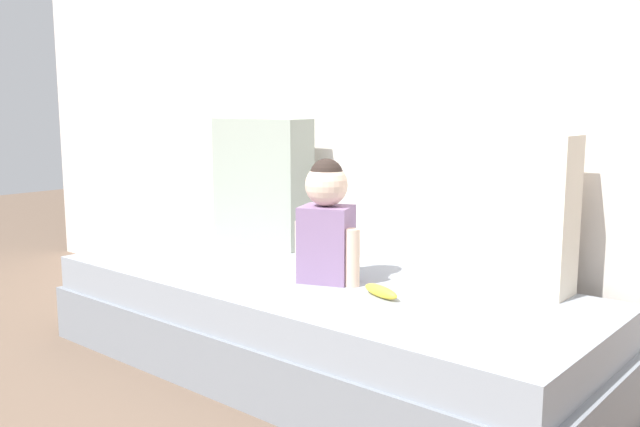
{
  "coord_description": "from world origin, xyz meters",
  "views": [
    {
      "loc": [
        1.66,
        -1.92,
        1.01
      ],
      "look_at": [
        0.03,
        0.0,
        0.61
      ],
      "focal_mm": 38.73,
      "sensor_mm": 36.0,
      "label": 1
    }
  ],
  "objects_px": {
    "throw_pillow_left": "(262,182)",
    "throw_pillow_right": "(507,212)",
    "toddler": "(327,221)",
    "banana": "(381,291)",
    "couch": "(314,325)"
  },
  "relations": [
    {
      "from": "throw_pillow_left",
      "to": "throw_pillow_right",
      "type": "distance_m",
      "value": 1.22
    },
    {
      "from": "throw_pillow_left",
      "to": "toddler",
      "type": "distance_m",
      "value": 0.75
    },
    {
      "from": "throw_pillow_left",
      "to": "toddler",
      "type": "relative_size",
      "value": 1.28
    },
    {
      "from": "throw_pillow_right",
      "to": "banana",
      "type": "height_order",
      "value": "throw_pillow_right"
    },
    {
      "from": "toddler",
      "to": "throw_pillow_left",
      "type": "bearing_deg",
      "value": 153.48
    },
    {
      "from": "throw_pillow_right",
      "to": "banana",
      "type": "relative_size",
      "value": 3.23
    },
    {
      "from": "couch",
      "to": "throw_pillow_right",
      "type": "relative_size",
      "value": 4.03
    },
    {
      "from": "throw_pillow_right",
      "to": "toddler",
      "type": "bearing_deg",
      "value": -148.54
    },
    {
      "from": "couch",
      "to": "throw_pillow_left",
      "type": "height_order",
      "value": "throw_pillow_left"
    },
    {
      "from": "banana",
      "to": "throw_pillow_left",
      "type": "bearing_deg",
      "value": 157.74
    },
    {
      "from": "throw_pillow_left",
      "to": "toddler",
      "type": "height_order",
      "value": "throw_pillow_left"
    },
    {
      "from": "throw_pillow_left",
      "to": "couch",
      "type": "bearing_deg",
      "value": -29.14
    },
    {
      "from": "banana",
      "to": "throw_pillow_right",
      "type": "bearing_deg",
      "value": 56.05
    },
    {
      "from": "throw_pillow_left",
      "to": "throw_pillow_right",
      "type": "xyz_separation_m",
      "value": [
        1.22,
        0.0,
        -0.02
      ]
    },
    {
      "from": "throw_pillow_left",
      "to": "throw_pillow_right",
      "type": "bearing_deg",
      "value": 0.0
    }
  ]
}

